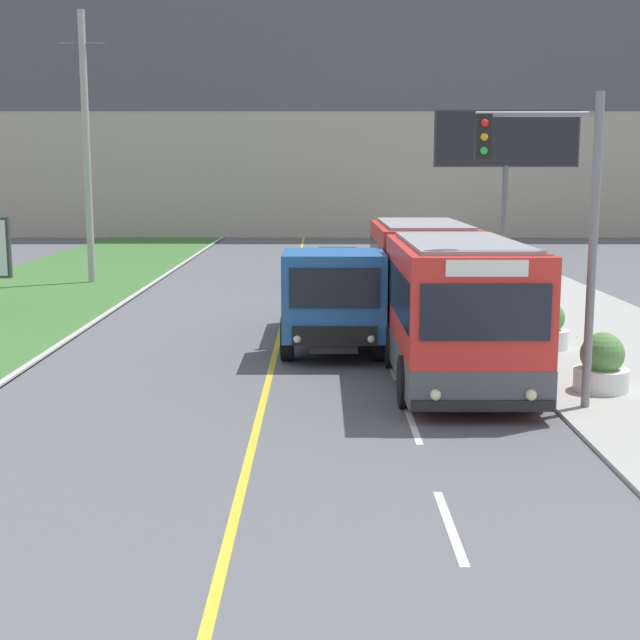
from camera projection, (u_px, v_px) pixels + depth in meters
name	position (u px, v px, depth m)	size (l,w,h in m)	color
apartment_block_background	(305.00, 62.00, 63.36)	(80.00, 8.04, 24.42)	#A89E8E
city_bus	(438.00, 292.00, 21.61)	(2.72, 12.79, 3.05)	red
dump_truck	(333.00, 300.00, 22.10)	(2.50, 6.70, 2.56)	black
car_distant	(338.00, 269.00, 34.88)	(1.80, 4.30, 1.45)	#2D4784
utility_pole_far	(87.00, 148.00, 35.32)	(1.80, 0.28, 10.66)	#9E9E99
traffic_light_mast	(559.00, 211.00, 16.07)	(2.28, 0.32, 5.83)	slate
billboard_large	(507.00, 144.00, 39.41)	(6.42, 0.24, 7.16)	#59595B
planter_round_near	(602.00, 365.00, 17.81)	(1.09, 1.09, 1.18)	silver
planter_round_second	(547.00, 328.00, 22.13)	(1.07, 1.07, 1.20)	silver
planter_round_third	(516.00, 303.00, 26.46)	(1.04, 1.04, 1.17)	silver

